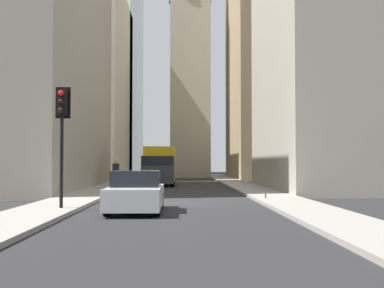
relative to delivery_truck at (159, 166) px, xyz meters
name	(u,v)px	position (x,y,z in m)	size (l,w,h in m)	color
ground_plane	(177,202)	(-15.44, -1.40, -1.46)	(135.00, 135.00, 0.00)	#262628
sidewalk_right	(72,200)	(-15.44, 3.10, -1.39)	(90.00, 2.20, 0.14)	gray
sidewalk_left	(281,200)	(-15.44, -5.90, -1.39)	(90.00, 2.20, 0.14)	gray
building_left_far	(279,18)	(15.08, -12.00, 15.52)	(14.77, 10.00, 33.96)	#9E8966
building_right_far	(77,87)	(14.81, 9.20, 8.10)	(16.21, 10.00, 19.12)	beige
building_right_midfar	(12,43)	(-5.15, 9.20, 7.84)	(18.93, 10.00, 18.59)	gray
church_spire	(190,32)	(19.34, -2.66, 15.08)	(4.88, 4.88, 31.64)	#A8A091
delivery_truck	(159,166)	(0.00, 0.00, 0.00)	(6.46, 2.25, 2.84)	yellow
sedan_silver	(136,193)	(-19.77, 0.00, -0.80)	(4.30, 1.78, 1.42)	#B7BABF
traffic_light_foreground	(62,118)	(-19.68, 2.58, 1.76)	(0.43, 0.52, 4.20)	black
pedestrian	(116,171)	(-2.64, 2.88, -0.37)	(0.26, 0.44, 1.74)	#33333D
discarded_bottle	(266,196)	(-15.22, -5.25, -1.21)	(0.07, 0.07, 0.27)	brown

